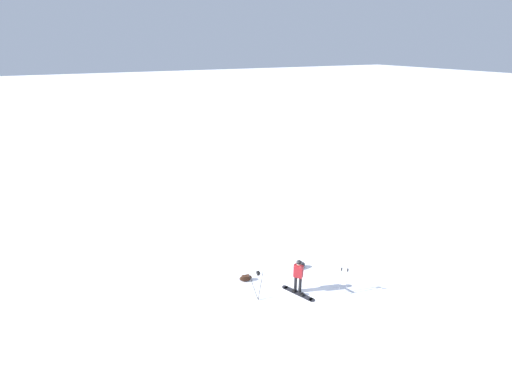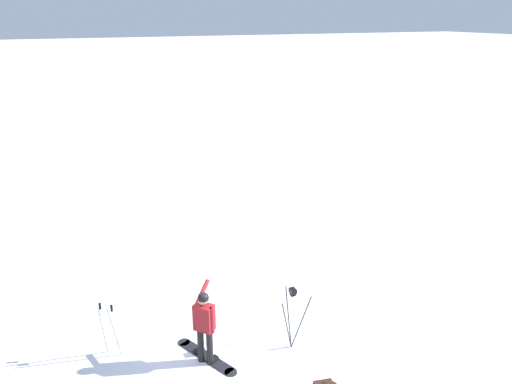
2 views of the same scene
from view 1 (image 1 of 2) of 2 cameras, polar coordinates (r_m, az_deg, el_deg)
ground_plane at (r=17.15m, az=5.14°, el=-15.83°), size 300.00×300.00×0.00m
snowboarder at (r=16.70m, az=6.76°, el=-12.67°), size 0.53×0.74×1.72m
snowboard at (r=17.19m, az=6.72°, el=-15.71°), size 0.89×1.61×0.10m
gear_bag_large at (r=17.79m, az=-1.65°, el=-13.53°), size 0.66×0.42×0.29m
camera_tripod at (r=16.11m, az=0.34°, el=-13.89°), size 0.72×0.62×1.49m
gear_bag_small at (r=18.76m, az=6.96°, el=-11.54°), size 0.70×0.41×0.31m
ski_poles at (r=17.11m, az=13.84°, el=-13.00°), size 0.39×0.38×1.31m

